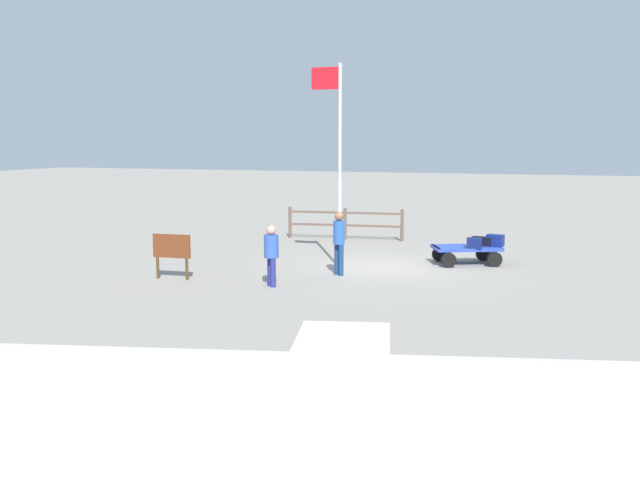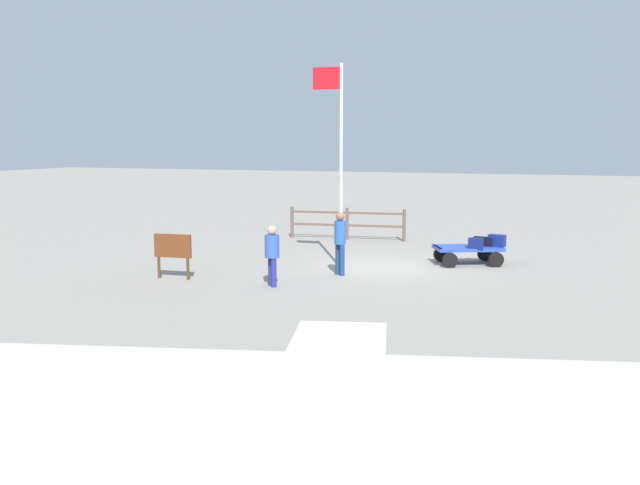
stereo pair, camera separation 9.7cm
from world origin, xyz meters
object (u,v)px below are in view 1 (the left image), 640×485
Objects in this scene: luggage_cart at (466,251)px; worker_lead at (271,250)px; flagpole at (337,149)px; signboard at (172,249)px; worker_trailing at (339,239)px; suitcase_dark at (495,240)px; suitcase_olive at (482,241)px; airplane_near at (289,442)px; suitcase_maroon at (474,243)px.

luggage_cart is 6.57m from worker_lead.
signboard is at bearing 40.78° from flagpole.
signboard is (4.08, 2.02, -0.22)m from worker_trailing.
flagpole is at bearing 25.08° from suitcase_dark.
suitcase_dark is at bearing -147.07° from signboard.
luggage_cart is 0.60m from suitcase_olive.
worker_lead is 0.20× the size of airplane_near.
luggage_cart is at bearing 33.82° from suitcase_olive.
flagpole reaches higher than worker_trailing.
worker_trailing is (3.55, 3.23, 0.35)m from suitcase_olive.
suitcase_dark is at bearing -141.17° from worker_trailing.
worker_trailing reaches higher than suitcase_olive.
flagpole is (4.15, -14.31, 2.25)m from airplane_near.
suitcase_olive is 0.11× the size of flagpole.
suitcase_maroon is at bearing -141.73° from worker_trailing.
worker_trailing is at bearing 111.01° from flagpole.
flagpole is (3.53, 1.80, 3.05)m from luggage_cart.
signboard is at bearing 34.54° from suitcase_olive.
airplane_near is at bearing 106.18° from flagpole.
suitcase_olive is 0.59m from suitcase_maroon.
flagpole is at bearing 22.00° from suitcase_maroon.
suitcase_dark is 0.09× the size of flagpole.
worker_lead reaches higher than luggage_cart.
suitcase_olive is 0.53× the size of signboard.
suitcase_olive is 1.34× the size of suitcase_maroon.
suitcase_dark is 0.40m from suitcase_olive.
worker_lead is (4.72, 5.26, 0.26)m from suitcase_olive.
suitcase_dark is 0.07× the size of airplane_near.
worker_lead is at bearing 48.09° from suitcase_olive.
airplane_near is 13.63m from signboard.
suitcase_dark is 1.11× the size of suitcase_maroon.
worker_trailing is (3.38, 2.66, 0.33)m from suitcase_maroon.
luggage_cart is at bearing -152.95° from flagpole.
worker_lead is 2.91m from signboard.
suitcase_dark is at bearing 171.26° from suitcase_olive.
worker_trailing is at bearing 43.37° from luggage_cart.
luggage_cart is at bearing 16.11° from suitcase_dark.
worker_lead is at bearing 45.50° from suitcase_dark.
suitcase_dark is at bearing -137.99° from suitcase_maroon.
luggage_cart is 0.93m from suitcase_dark.
suitcase_maroon is at bearing -147.85° from signboard.
worker_lead is at bearing 76.82° from flagpole.
suitcase_maroon is 0.06× the size of airplane_near.
airplane_near is at bearing 124.96° from signboard.
suitcase_olive is 4.82m from worker_trailing.
worker_lead is at bearing 60.03° from worker_trailing.
suitcase_olive is at bearing -152.13° from flagpole.
flagpole is at bearing -139.22° from signboard.
suitcase_dark reaches higher than luggage_cart.
suitcase_maroon is 0.08× the size of flagpole.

